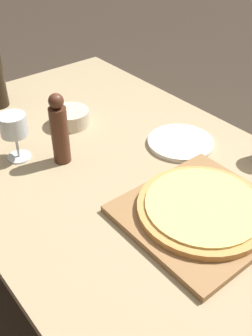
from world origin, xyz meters
The scene contains 8 objects.
ground_plane centered at (0.00, 0.00, 0.00)m, with size 12.00×12.00×0.00m, color #382D23.
dining_table centered at (0.00, 0.00, 0.65)m, with size 0.87×1.51×0.74m.
cutting_board centered at (0.03, -0.27, 0.75)m, with size 0.37×0.34×0.02m.
pizza centered at (0.03, -0.27, 0.77)m, with size 0.32×0.32×0.02m.
pepper_mill centered at (-0.12, 0.14, 0.84)m, with size 0.05×0.05×0.21m.
wine_glass centered at (-0.21, 0.24, 0.84)m, with size 0.08×0.08×0.14m.
small_bowl centered at (0.02, 0.31, 0.76)m, with size 0.13×0.13×0.05m.
dinner_plate centered at (0.22, -0.01, 0.74)m, with size 0.21×0.21×0.01m.
Camera 1 is at (-0.56, -0.71, 1.41)m, focal length 42.00 mm.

